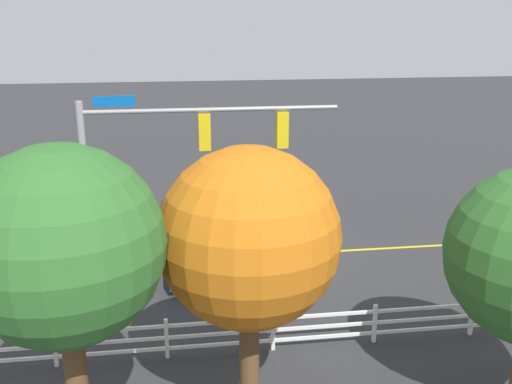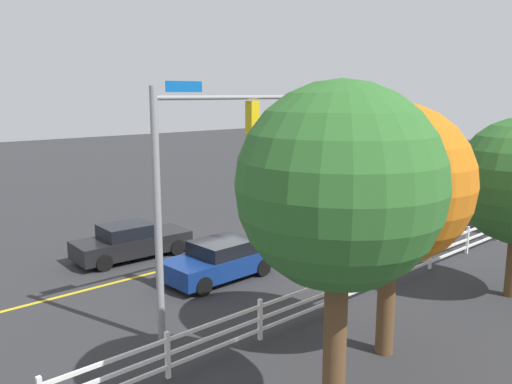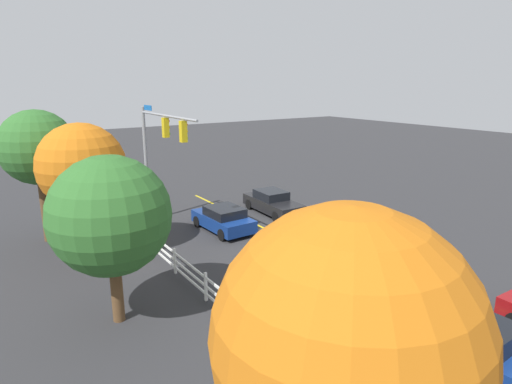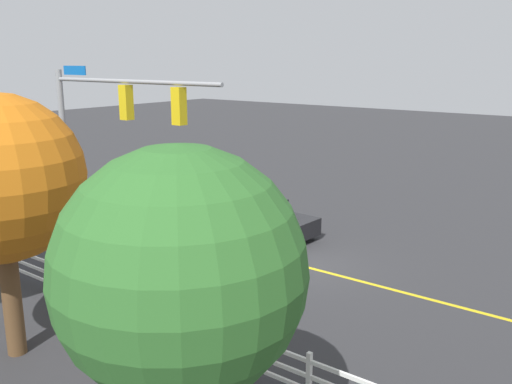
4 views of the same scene
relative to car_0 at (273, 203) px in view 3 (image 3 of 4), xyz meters
The scene contains 11 objects.
ground_plane 4.00m from the car_0, 147.25° to the left, with size 120.00×120.00×0.00m, color #2D2D30.
lane_center_stripe 7.65m from the car_0, 163.75° to the left, with size 28.00×0.16×0.01m, color gold.
signal_assembly 8.16m from the car_0, 83.72° to the left, with size 7.02×0.38×6.84m.
car_0 is the anchor object (origin of this frame).
car_1 16.09m from the car_0, 165.45° to the left, with size 4.15×2.11×1.48m.
car_3 4.39m from the car_0, 105.59° to the left, with size 4.07×2.09×1.38m.
white_rail_fence 10.76m from the car_0, 125.93° to the left, with size 26.10×0.10×1.15m.
tree_0 20.82m from the car_0, 147.09° to the left, with size 4.09×4.09×6.43m.
tree_1 14.29m from the car_0, 121.59° to the left, with size 4.02×4.02×5.83m.
tree_2 13.54m from the car_0, 78.55° to the left, with size 3.74×3.74×6.78m.
tree_3 11.97m from the car_0, 94.96° to the left, with size 3.92×3.92×6.35m.
Camera 3 is at (-17.84, 13.24, 8.07)m, focal length 30.24 mm.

